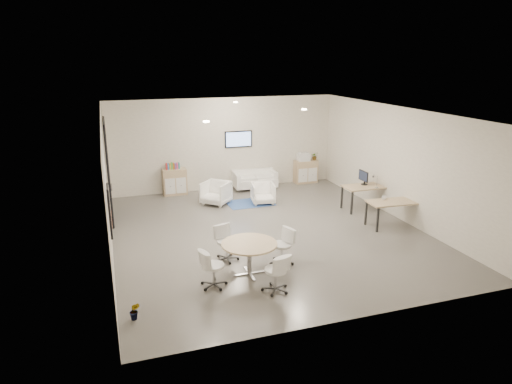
{
  "coord_description": "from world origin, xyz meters",
  "views": [
    {
      "loc": [
        -3.9,
        -10.8,
        4.55
      ],
      "look_at": [
        -0.19,
        0.4,
        1.03
      ],
      "focal_mm": 32.0,
      "sensor_mm": 36.0,
      "label": 1
    }
  ],
  "objects_px": {
    "sideboard_left": "(175,182)",
    "armchair_left": "(216,192)",
    "armchair_right": "(263,192)",
    "loveseat": "(255,180)",
    "round_table": "(249,247)",
    "desk_front": "(393,204)",
    "sideboard_right": "(306,172)",
    "desk_rear": "(367,188)"
  },
  "relations": [
    {
      "from": "armchair_left",
      "to": "desk_rear",
      "type": "relative_size",
      "value": 0.56
    },
    {
      "from": "sideboard_left",
      "to": "armchair_left",
      "type": "distance_m",
      "value": 1.82
    },
    {
      "from": "sideboard_right",
      "to": "desk_front",
      "type": "relative_size",
      "value": 0.6
    },
    {
      "from": "sideboard_right",
      "to": "desk_front",
      "type": "height_order",
      "value": "sideboard_right"
    },
    {
      "from": "loveseat",
      "to": "desk_front",
      "type": "bearing_deg",
      "value": -59.61
    },
    {
      "from": "sideboard_right",
      "to": "round_table",
      "type": "height_order",
      "value": "sideboard_right"
    },
    {
      "from": "desk_front",
      "to": "sideboard_left",
      "type": "bearing_deg",
      "value": 141.06
    },
    {
      "from": "desk_front",
      "to": "round_table",
      "type": "bearing_deg",
      "value": -157.07
    },
    {
      "from": "desk_rear",
      "to": "desk_front",
      "type": "xyz_separation_m",
      "value": [
        -0.09,
        -1.49,
        -0.03
      ]
    },
    {
      "from": "round_table",
      "to": "sideboard_left",
      "type": "bearing_deg",
      "value": 95.43
    },
    {
      "from": "sideboard_left",
      "to": "loveseat",
      "type": "bearing_deg",
      "value": -3.06
    },
    {
      "from": "sideboard_left",
      "to": "armchair_right",
      "type": "distance_m",
      "value": 3.15
    },
    {
      "from": "armchair_left",
      "to": "round_table",
      "type": "xyz_separation_m",
      "value": [
        -0.47,
        -5.04,
        0.24
      ]
    },
    {
      "from": "armchair_left",
      "to": "armchair_right",
      "type": "bearing_deg",
      "value": 26.63
    },
    {
      "from": "armchair_left",
      "to": "round_table",
      "type": "bearing_deg",
      "value": -52.95
    },
    {
      "from": "armchair_left",
      "to": "desk_front",
      "type": "height_order",
      "value": "armchair_left"
    },
    {
      "from": "sideboard_left",
      "to": "desk_front",
      "type": "height_order",
      "value": "sideboard_left"
    },
    {
      "from": "desk_rear",
      "to": "desk_front",
      "type": "distance_m",
      "value": 1.5
    },
    {
      "from": "loveseat",
      "to": "desk_rear",
      "type": "relative_size",
      "value": 1.07
    },
    {
      "from": "desk_rear",
      "to": "sideboard_right",
      "type": "bearing_deg",
      "value": 98.95
    },
    {
      "from": "armchair_right",
      "to": "sideboard_left",
      "type": "bearing_deg",
      "value": 152.44
    },
    {
      "from": "loveseat",
      "to": "desk_front",
      "type": "relative_size",
      "value": 1.1
    },
    {
      "from": "loveseat",
      "to": "round_table",
      "type": "bearing_deg",
      "value": -105.93
    },
    {
      "from": "sideboard_left",
      "to": "armchair_right",
      "type": "height_order",
      "value": "sideboard_left"
    },
    {
      "from": "armchair_left",
      "to": "desk_front",
      "type": "relative_size",
      "value": 0.57
    },
    {
      "from": "armchair_right",
      "to": "desk_rear",
      "type": "xyz_separation_m",
      "value": [
        2.83,
        -1.55,
        0.31
      ]
    },
    {
      "from": "loveseat",
      "to": "round_table",
      "type": "xyz_separation_m",
      "value": [
        -2.2,
        -6.35,
        0.34
      ]
    },
    {
      "from": "armchair_right",
      "to": "round_table",
      "type": "xyz_separation_m",
      "value": [
        -1.92,
        -4.63,
        0.28
      ]
    },
    {
      "from": "sideboard_left",
      "to": "armchair_right",
      "type": "relative_size",
      "value": 1.22
    },
    {
      "from": "loveseat",
      "to": "armchair_left",
      "type": "xyz_separation_m",
      "value": [
        -1.73,
        -1.31,
        0.1
      ]
    },
    {
      "from": "sideboard_right",
      "to": "round_table",
      "type": "distance_m",
      "value": 7.77
    },
    {
      "from": "desk_rear",
      "to": "round_table",
      "type": "height_order",
      "value": "desk_rear"
    },
    {
      "from": "armchair_right",
      "to": "armchair_left",
      "type": "bearing_deg",
      "value": 173.15
    },
    {
      "from": "sideboard_left",
      "to": "sideboard_right",
      "type": "distance_m",
      "value": 4.87
    },
    {
      "from": "sideboard_left",
      "to": "round_table",
      "type": "height_order",
      "value": "sideboard_left"
    },
    {
      "from": "sideboard_left",
      "to": "armchair_left",
      "type": "height_order",
      "value": "sideboard_left"
    },
    {
      "from": "armchair_right",
      "to": "desk_rear",
      "type": "relative_size",
      "value": 0.5
    },
    {
      "from": "sideboard_right",
      "to": "armchair_right",
      "type": "distance_m",
      "value": 2.99
    },
    {
      "from": "loveseat",
      "to": "armchair_left",
      "type": "distance_m",
      "value": 2.17
    },
    {
      "from": "armchair_left",
      "to": "round_table",
      "type": "distance_m",
      "value": 5.06
    },
    {
      "from": "armchair_left",
      "to": "desk_rear",
      "type": "bearing_deg",
      "value": 17.78
    },
    {
      "from": "loveseat",
      "to": "round_table",
      "type": "distance_m",
      "value": 6.73
    }
  ]
}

